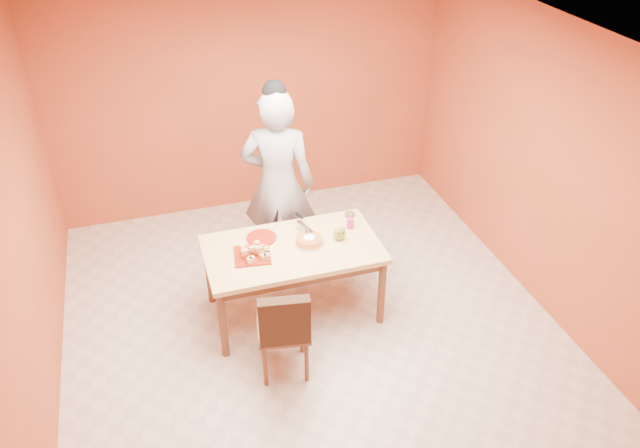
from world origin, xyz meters
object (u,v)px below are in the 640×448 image
object	(u,v)px
person	(278,185)
checker_tin	(350,215)
dining_chair	(284,327)
sponge_cake	(309,240)
dining_table	(293,256)
egg_ornament	(339,233)
pastry_platter	(252,255)
red_dinner_plate	(262,238)
magenta_glass	(350,223)

from	to	relation	value
person	checker_tin	world-z (taller)	person
dining_chair	sponge_cake	bearing A→B (deg)	68.20
dining_table	checker_tin	xyz separation A→B (m)	(0.68, 0.35, 0.11)
person	egg_ornament	distance (m)	0.87
egg_ornament	sponge_cake	bearing A→B (deg)	163.77
person	pastry_platter	distance (m)	0.92
dining_table	egg_ornament	distance (m)	0.48
pastry_platter	red_dinner_plate	xyz separation A→B (m)	(0.14, 0.25, -0.00)
pastry_platter	sponge_cake	xyz separation A→B (m)	(0.54, 0.03, 0.03)
pastry_platter	sponge_cake	world-z (taller)	sponge_cake
dining_table	magenta_glass	size ratio (longest dim) A/B	15.78
dining_table	dining_chair	bearing A→B (deg)	-111.07
person	sponge_cake	distance (m)	0.77
red_dinner_plate	checker_tin	world-z (taller)	checker_tin
egg_ornament	checker_tin	world-z (taller)	egg_ornament
checker_tin	magenta_glass	bearing A→B (deg)	-109.24
pastry_platter	sponge_cake	distance (m)	0.54
pastry_platter	sponge_cake	bearing A→B (deg)	3.58
red_dinner_plate	magenta_glass	bearing A→B (deg)	-4.93
dining_table	dining_chair	xyz separation A→B (m)	(-0.28, -0.72, -0.18)
pastry_platter	person	bearing A→B (deg)	60.37
checker_tin	person	bearing A→B (deg)	146.80
pastry_platter	dining_table	bearing A→B (deg)	3.74
person	dining_chair	bearing A→B (deg)	96.84
dining_table	magenta_glass	xyz separation A→B (m)	(0.61, 0.15, 0.14)
dining_table	dining_chair	world-z (taller)	dining_chair
pastry_platter	checker_tin	distance (m)	1.12
magenta_glass	dining_chair	bearing A→B (deg)	-135.61
dining_table	dining_chair	size ratio (longest dim) A/B	1.70
magenta_glass	checker_tin	size ratio (longest dim) A/B	1.04
red_dinner_plate	egg_ornament	world-z (taller)	egg_ornament
red_dinner_plate	egg_ornament	distance (m)	0.73
sponge_cake	magenta_glass	distance (m)	0.47
sponge_cake	egg_ornament	world-z (taller)	egg_ornament
checker_tin	pastry_platter	bearing A→B (deg)	-160.61
pastry_platter	checker_tin	bearing A→B (deg)	19.39
sponge_cake	magenta_glass	xyz separation A→B (m)	(0.45, 0.14, 0.01)
red_dinner_plate	sponge_cake	world-z (taller)	sponge_cake
checker_tin	egg_ornament	bearing A→B (deg)	-122.91
dining_table	pastry_platter	bearing A→B (deg)	-176.26
magenta_glass	pastry_platter	bearing A→B (deg)	-170.07
dining_chair	magenta_glass	world-z (taller)	dining_chair
sponge_cake	magenta_glass	bearing A→B (deg)	17.27
magenta_glass	checker_tin	world-z (taller)	magenta_glass
dining_table	egg_ornament	xyz separation A→B (m)	(0.45, -0.01, 0.17)
person	red_dinner_plate	world-z (taller)	person
red_dinner_plate	checker_tin	bearing A→B (deg)	7.84
dining_table	red_dinner_plate	distance (m)	0.34
person	checker_tin	bearing A→B (deg)	166.67
pastry_platter	red_dinner_plate	size ratio (longest dim) A/B	1.13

